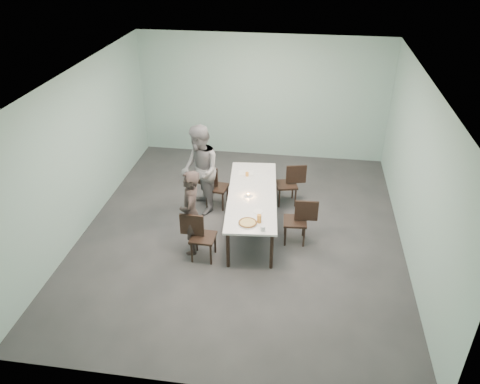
# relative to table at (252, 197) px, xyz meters

# --- Properties ---
(ground) EXTENTS (7.00, 7.00, 0.00)m
(ground) POSITION_rel_table_xyz_m (-0.18, -0.18, -0.69)
(ground) COLOR #333335
(ground) RESTS_ON ground
(room_shell) EXTENTS (6.02, 7.02, 3.01)m
(room_shell) POSITION_rel_table_xyz_m (-0.18, -0.18, 1.33)
(room_shell) COLOR #97BEB4
(room_shell) RESTS_ON ground
(table) EXTENTS (1.14, 2.67, 0.75)m
(table) POSITION_rel_table_xyz_m (0.00, 0.00, 0.00)
(table) COLOR white
(table) RESTS_ON ground
(chair_near_left) EXTENTS (0.62, 0.43, 0.87)m
(chair_near_left) POSITION_rel_table_xyz_m (-0.81, -1.06, -0.19)
(chair_near_left) COLOR black
(chair_near_left) RESTS_ON ground
(chair_far_left) EXTENTS (0.63, 0.46, 0.87)m
(chair_far_left) POSITION_rel_table_xyz_m (-0.89, 0.70, -0.19)
(chair_far_left) COLOR black
(chair_far_left) RESTS_ON ground
(chair_near_right) EXTENTS (0.62, 0.44, 0.87)m
(chair_near_right) POSITION_rel_table_xyz_m (0.92, -0.32, -0.19)
(chair_near_right) COLOR black
(chair_near_right) RESTS_ON ground
(chair_far_right) EXTENTS (0.65, 0.50, 0.87)m
(chair_far_right) POSITION_rel_table_xyz_m (0.68, 1.04, -0.19)
(chair_far_right) COLOR black
(chair_far_right) RESTS_ON ground
(diner_near) EXTENTS (0.48, 0.64, 1.59)m
(diner_near) POSITION_rel_table_xyz_m (-0.97, -0.87, 0.10)
(diner_near) COLOR black
(diner_near) RESTS_ON ground
(diner_far) EXTENTS (1.02, 1.11, 1.84)m
(diner_far) POSITION_rel_table_xyz_m (-1.10, 0.48, 0.23)
(diner_far) COLOR slate
(diner_far) RESTS_ON ground
(pizza) EXTENTS (0.34, 0.34, 0.04)m
(pizza) POSITION_rel_table_xyz_m (0.05, -1.00, 0.08)
(pizza) COLOR white
(pizza) RESTS_ON table
(side_plate) EXTENTS (0.18, 0.18, 0.01)m
(side_plate) POSITION_rel_table_xyz_m (0.18, -0.60, 0.06)
(side_plate) COLOR white
(side_plate) RESTS_ON table
(beer_glass) EXTENTS (0.08, 0.08, 0.15)m
(beer_glass) POSITION_rel_table_xyz_m (0.23, -0.93, 0.13)
(beer_glass) COLOR orange
(beer_glass) RESTS_ON table
(water_tumbler) EXTENTS (0.08, 0.08, 0.09)m
(water_tumbler) POSITION_rel_table_xyz_m (0.32, -1.17, 0.10)
(water_tumbler) COLOR silver
(water_tumbler) RESTS_ON table
(tealight) EXTENTS (0.06, 0.06, 0.05)m
(tealight) POSITION_rel_table_xyz_m (-0.07, -0.09, 0.08)
(tealight) COLOR silver
(tealight) RESTS_ON table
(amber_tumbler) EXTENTS (0.07, 0.07, 0.08)m
(amber_tumbler) POSITION_rel_table_xyz_m (-0.19, 0.69, 0.10)
(amber_tumbler) COLOR orange
(amber_tumbler) RESTS_ON table
(menu) EXTENTS (0.32, 0.25, 0.01)m
(menu) POSITION_rel_table_xyz_m (-0.23, 0.82, 0.06)
(menu) COLOR silver
(menu) RESTS_ON table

